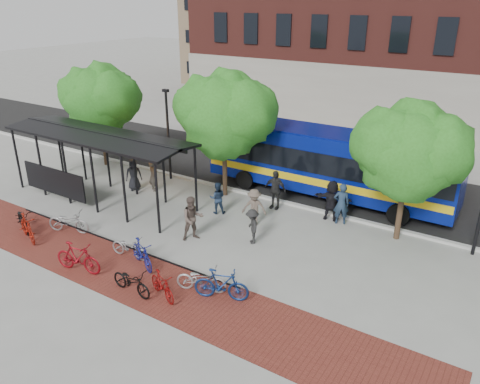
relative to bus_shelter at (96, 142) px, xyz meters
The scene contains 30 objects.
ground 8.68m from the bus_shelter, ahead, with size 160.00×160.00×0.00m, color #9E9E99.
asphalt_street 12.12m from the bus_shelter, 46.19° to the left, with size 160.00×8.00×0.01m, color black.
curb 9.74m from the bus_shelter, 28.84° to the left, with size 160.00×0.25×0.12m, color #B7B7B2.
brick_strip 8.19m from the bus_shelter, 36.40° to the right, with size 24.00×3.00×0.01m, color maroon.
bike_rack_rail 6.74m from the bus_shelter, 36.84° to the right, with size 12.00×0.05×0.95m, color black.
bus_shelter is the anchor object (origin of this frame).
tree_a 5.52m from the bus_shelter, 134.60° to the left, with size 4.90×4.00×6.18m.
tree_b 6.64m from the bus_shelter, 36.21° to the left, with size 5.15×4.20×6.47m.
tree_c 14.77m from the bus_shelter, 15.06° to the left, with size 4.66×3.80×5.92m.
lamp_post_left 4.24m from the bus_shelter, 74.47° to the left, with size 0.35×0.20×5.12m.
bus 11.70m from the bus_shelter, 33.99° to the left, with size 12.89×3.15×3.48m.
bike_0 5.09m from the bus_shelter, 92.53° to the right, with size 0.67×1.92×1.01m, color black.
bike_1 5.52m from the bus_shelter, 80.83° to the right, with size 0.54×1.90×1.14m, color maroon.
bike_2 4.59m from the bus_shelter, 63.95° to the right, with size 0.68×1.95×1.02m, color gray.
bike_5 7.55m from the bus_shelter, 49.17° to the right, with size 0.57×2.01×1.21m, color maroon.
bike_6 7.08m from the bus_shelter, 33.11° to the right, with size 0.60×1.73×0.91m, color #99999B.
bike_7 7.89m from the bus_shelter, 30.75° to the right, with size 0.52×1.83×1.10m, color navy.
bike_8 9.46m from the bus_shelter, 35.93° to the right, with size 0.63×1.82×0.96m, color black.
bike_9 10.13m from the bus_shelter, 30.38° to the right, with size 0.46×1.62×0.97m, color maroon.
bike_10 10.48m from the bus_shelter, 22.73° to the right, with size 0.64×1.84×0.96m, color #ABACAE.
bike_11 11.25m from the bus_shelter, 21.07° to the right, with size 0.55×1.94×1.17m, color navy.
pedestrian_0 2.80m from the bus_shelter, 71.06° to the left, with size 0.85×0.56×1.75m, color black.
pedestrian_1 3.44m from the bus_shelter, 55.07° to the left, with size 0.62×0.41×1.69m, color #48423A.
pedestrian_2 6.71m from the bus_shelter, 15.74° to the left, with size 0.77×0.60×1.58m, color #1C2C43.
pedestrian_3 8.66m from the bus_shelter, 10.69° to the left, with size 1.13×0.65×1.75m, color brown.
pedestrian_4 9.18m from the bus_shelter, 24.48° to the left, with size 1.15×0.48×1.96m, color black.
pedestrian_5 11.87m from the bus_shelter, 19.95° to the left, with size 1.80×0.57×1.94m, color black.
pedestrian_7 12.31m from the bus_shelter, 18.45° to the left, with size 0.72×0.47×1.97m, color #1F3149.
pedestrian_8 7.12m from the bus_shelter, ahead, with size 0.96×0.75×1.97m, color brown.
pedestrian_9 9.33m from the bus_shelter, ahead, with size 1.00×0.57×1.54m, color black.
Camera 1 is at (9.96, -15.49, 9.69)m, focal length 35.00 mm.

